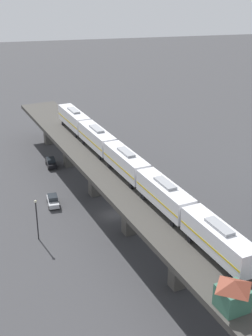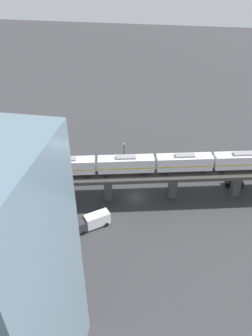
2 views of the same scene
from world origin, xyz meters
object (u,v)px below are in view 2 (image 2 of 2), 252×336
street_lamp (124,153)px  subway_train (126,164)px  delivery_truck (94,221)px  street_car_silver (164,173)px  street_car_black (234,182)px

street_lamp → subway_train: bearing=-168.4°
subway_train → delivery_truck: 13.82m
subway_train → street_car_silver: size_ratio=13.74×
delivery_truck → subway_train: bearing=-30.2°
street_car_black → delivery_truck: delivery_truck is taller
delivery_truck → street_lamp: (23.91, -2.30, 2.35)m
subway_train → street_lamp: 16.42m
street_car_silver → delivery_truck: (-20.86, 13.19, 0.82)m
subway_train → delivery_truck: subway_train is taller
delivery_truck → street_car_black: bearing=-56.9°
delivery_truck → street_lamp: size_ratio=1.02×
subway_train → street_car_black: bearing=-66.8°
street_car_black → street_car_silver: 17.50m
street_car_black → street_lamp: size_ratio=0.66×
street_car_black → street_lamp: bearing=82.2°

